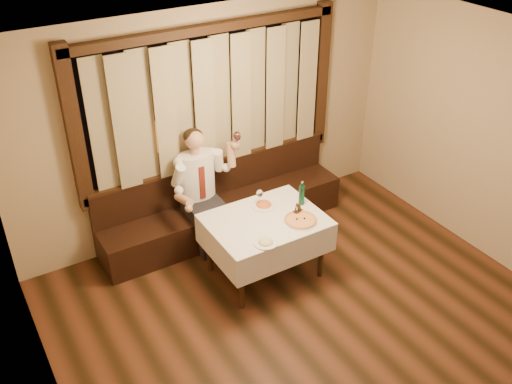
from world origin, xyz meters
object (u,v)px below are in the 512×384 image
banquette (223,209)px  pasta_red (264,203)px  green_bottle (302,195)px  pizza (300,220)px  seated_man (201,182)px  cruet_caddy (298,210)px  pasta_cream (266,241)px  dining_table (265,227)px

banquette → pasta_red: bearing=-81.1°
pasta_red → green_bottle: green_bottle is taller
pasta_red → pizza: bearing=-68.6°
pasta_red → seated_man: 0.83m
pasta_red → cruet_caddy: bearing=-52.1°
pasta_red → cruet_caddy: 0.41m
pizza → pasta_red: pasta_red is taller
pasta_red → cruet_caddy: (0.25, -0.32, 0.00)m
banquette → pizza: size_ratio=8.46×
green_bottle → seated_man: seated_man is taller
pizza → pasta_cream: (-0.54, -0.15, 0.02)m
cruet_caddy → pizza: bearing=-127.1°
dining_table → seated_man: bearing=109.3°
green_bottle → seated_man: 1.22m
pasta_red → seated_man: size_ratio=0.19×
banquette → green_bottle: 1.24m
pasta_red → green_bottle: size_ratio=0.97×
dining_table → cruet_caddy: (0.37, -0.09, 0.15)m
pizza → green_bottle: (0.21, 0.28, 0.11)m
banquette → seated_man: bearing=-164.4°
pasta_red → pasta_cream: size_ratio=1.11×
pizza → pasta_cream: 0.56m
pasta_red → seated_man: (-0.45, 0.70, 0.07)m
pasta_cream → cruet_caddy: 0.67m
dining_table → green_bottle: green_bottle is taller
dining_table → pasta_red: (0.12, 0.23, 0.14)m
pizza → cruet_caddy: cruet_caddy is taller
pizza → cruet_caddy: (0.07, 0.15, 0.03)m
seated_man → pizza: bearing=-61.5°
pasta_cream → seated_man: size_ratio=0.17×
green_bottle → cruet_caddy: bearing=-135.8°
pizza → green_bottle: 0.36m
green_bottle → cruet_caddy: 0.21m
pasta_red → green_bottle: bearing=-25.6°
banquette → pasta_cream: banquette is taller
green_bottle → banquette: bearing=117.7°
pasta_red → pasta_cream: bearing=-120.2°
pasta_red → dining_table: bearing=-117.9°
banquette → cruet_caddy: bearing=-71.4°
banquette → dining_table: banquette is taller
seated_man → cruet_caddy: bearing=-55.5°
pasta_cream → seated_man: bearing=94.1°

